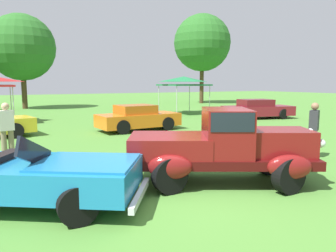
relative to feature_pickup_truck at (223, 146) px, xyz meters
name	(u,v)px	position (x,y,z in m)	size (l,w,h in m)	color
ground_plane	(197,187)	(-0.67, 0.01, -0.86)	(120.00, 120.00, 0.00)	#4C8433
feature_pickup_truck	(223,146)	(0.00, 0.00, 0.00)	(4.29, 3.23, 1.70)	#400B0B
neighbor_convertible	(28,175)	(-4.01, 0.61, -0.28)	(4.61, 3.83, 1.40)	#1E7AB7
show_car_orange	(138,118)	(1.54, 8.49, -0.26)	(3.97, 1.93, 1.22)	orange
show_car_burgundy	(257,109)	(10.22, 9.62, -0.26)	(4.67, 2.67, 1.22)	maroon
spectator_near_truck	(314,129)	(3.86, 0.61, 0.05)	(0.47, 0.41, 1.69)	#283351
spectator_by_row	(7,129)	(-4.20, 4.95, 0.05)	(0.43, 0.29, 1.69)	#7F7056
canopy_tent_right_field	(184,80)	(7.65, 14.44, 1.56)	(2.98, 2.98, 2.71)	#B7B7BC
treeline_mid_left	(22,48)	(-2.11, 25.08, 4.37)	(5.63, 5.63, 8.06)	#47331E
treeline_center	(202,43)	(15.74, 24.05, 5.64)	(6.11, 6.11, 9.57)	#47331E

